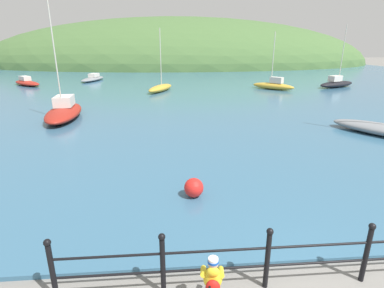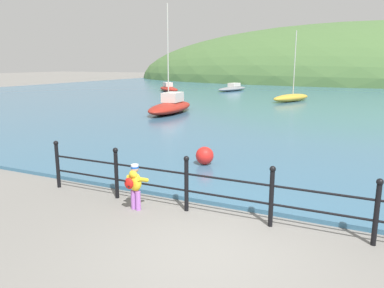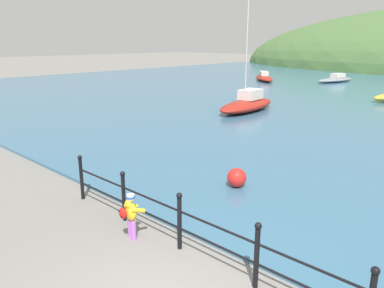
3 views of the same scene
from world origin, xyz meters
name	(u,v)px [view 3 (image 3 of 3)]	position (x,y,z in m)	size (l,w,h in m)	color
iron_railing	(215,235)	(-0.22, 1.50, 0.64)	(9.15, 0.12, 1.21)	black
child_in_coat	(130,212)	(-2.15, 1.08, 0.61)	(0.41, 0.55, 1.00)	#AD66C6
boat_far_right	(264,78)	(-17.33, 30.14, 0.41)	(4.36, 4.34, 0.94)	maroon
boat_blue_hull	(336,79)	(-11.48, 33.97, 0.37)	(2.50, 5.23, 0.82)	gray
boat_mid_harbor	(247,104)	(-8.74, 14.78, 0.51)	(2.26, 5.31, 6.31)	maroon
mooring_buoy	(237,178)	(-2.12, 4.76, 0.37)	(0.54, 0.54, 0.54)	red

